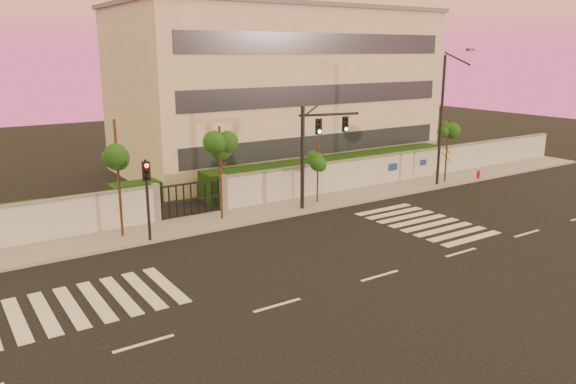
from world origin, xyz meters
The scene contains 14 objects.
ground centered at (0.00, 0.00, 0.00)m, with size 120.00×120.00×0.00m, color black.
sidewalk centered at (0.00, 10.50, 0.07)m, with size 60.00×3.00×0.15m, color gray.
perimeter_wall centered at (0.10, 12.00, 1.07)m, with size 60.00×0.36×2.20m.
hedge_row centered at (1.17, 14.74, 0.82)m, with size 41.00×4.25×1.80m.
institutional_building centered at (9.00, 21.99, 6.16)m, with size 24.40×12.40×12.25m.
road_markings centered at (-1.58, 3.76, 0.01)m, with size 57.00×7.62×0.02m.
street_tree_c centered at (-7.29, 10.61, 4.33)m, with size 1.58×1.26×5.89m.
street_tree_d centered at (-1.88, 10.49, 3.81)m, with size 1.64×1.30×5.18m.
street_tree_e centered at (4.55, 10.49, 2.83)m, with size 1.37×1.09×3.84m.
street_tree_f centered at (15.24, 9.98, 3.27)m, with size 1.53×1.22×4.45m.
traffic_signal_main centered at (3.68, 9.75, 3.82)m, with size 3.78×1.06×6.04m.
traffic_signal_secondary centered at (-6.43, 9.16, 2.60)m, with size 0.32×0.32×4.09m.
streetlight_east centered at (14.10, 9.47, 4.95)m, with size 0.55×2.20×9.15m.
fire_hydrant centered at (17.93, 9.27, 0.37)m, with size 0.28×0.28×0.74m.
Camera 1 is at (-15.04, -15.87, 8.98)m, focal length 35.00 mm.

